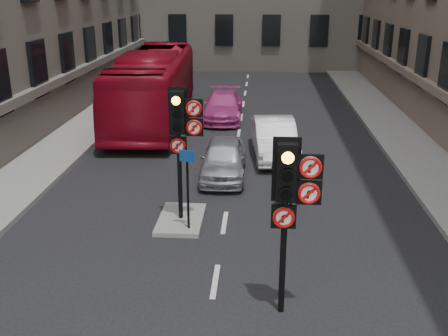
# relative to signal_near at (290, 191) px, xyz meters

# --- Properties ---
(pavement_left) EXTENTS (3.00, 50.00, 0.16)m
(pavement_left) POSITION_rel_signal_near_xyz_m (-8.69, 11.01, -2.50)
(pavement_left) COLOR gray
(pavement_left) RESTS_ON ground
(pavement_right) EXTENTS (3.00, 50.00, 0.16)m
(pavement_right) POSITION_rel_signal_near_xyz_m (5.71, 11.01, -2.50)
(pavement_right) COLOR gray
(pavement_right) RESTS_ON ground
(centre_island) EXTENTS (1.20, 2.00, 0.12)m
(centre_island) POSITION_rel_signal_near_xyz_m (-2.69, 4.01, -2.52)
(centre_island) COLOR gray
(centre_island) RESTS_ON ground
(signal_near) EXTENTS (0.91, 0.40, 3.58)m
(signal_near) POSITION_rel_signal_near_xyz_m (0.00, 0.00, 0.00)
(signal_near) COLOR black
(signal_near) RESTS_ON ground
(signal_far) EXTENTS (0.91, 0.40, 3.58)m
(signal_far) POSITION_rel_signal_near_xyz_m (-2.60, 4.00, 0.12)
(signal_far) COLOR black
(signal_far) RESTS_ON centre_island
(car_silver) EXTENTS (1.53, 3.70, 1.25)m
(car_silver) POSITION_rel_signal_near_xyz_m (-1.77, 7.68, -1.96)
(car_silver) COLOR #AEB0B6
(car_silver) RESTS_ON ground
(car_white) EXTENTS (1.83, 4.38, 1.41)m
(car_white) POSITION_rel_signal_near_xyz_m (-0.02, 10.00, -1.88)
(car_white) COLOR silver
(car_white) RESTS_ON ground
(car_pink) EXTENTS (1.83, 4.43, 1.28)m
(car_pink) POSITION_rel_signal_near_xyz_m (-2.35, 15.59, -1.94)
(car_pink) COLOR #C2398E
(car_pink) RESTS_ON ground
(bus_red) EXTENTS (3.31, 11.88, 3.28)m
(bus_red) POSITION_rel_signal_near_xyz_m (-5.56, 15.13, -0.94)
(bus_red) COLOR maroon
(bus_red) RESTS_ON ground
(motorcycle) EXTENTS (0.71, 1.82, 1.07)m
(motorcycle) POSITION_rel_signal_near_xyz_m (0.08, 6.19, -2.05)
(motorcycle) COLOR black
(motorcycle) RESTS_ON ground
(motorcyclist) EXTENTS (0.68, 0.57, 1.60)m
(motorcyclist) POSITION_rel_signal_near_xyz_m (0.22, 5.06, -1.78)
(motorcyclist) COLOR black
(motorcyclist) RESTS_ON ground
(info_sign) EXTENTS (0.37, 0.14, 2.16)m
(info_sign) POSITION_rel_signal_near_xyz_m (-2.39, 3.35, -1.07)
(info_sign) COLOR black
(info_sign) RESTS_ON centre_island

